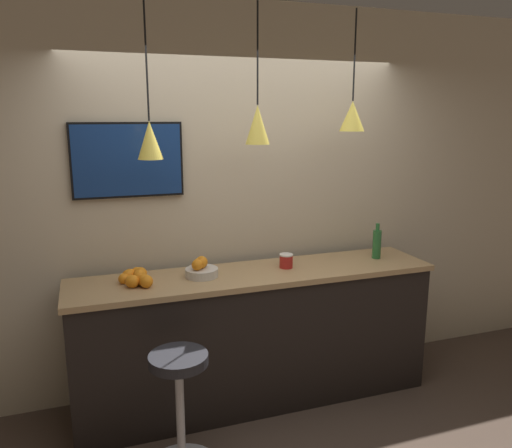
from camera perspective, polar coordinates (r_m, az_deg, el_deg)
ground_plane at (r=3.53m, az=3.46°, el=-24.04°), size 14.00×14.00×0.00m
back_wall at (r=3.83m, az=-1.94°, el=2.68°), size 8.00×0.06×2.90m
service_counter at (r=3.75m, az=0.00°, el=-12.75°), size 2.62×0.57×1.00m
bar_stool at (r=3.11m, az=-8.68°, el=-19.47°), size 0.46×0.46×0.76m
fruit_bowl at (r=3.47m, az=-6.30°, el=-5.08°), size 0.23×0.23×0.14m
orange_pile at (r=3.41m, az=-13.49°, el=-5.98°), size 0.21×0.30×0.09m
juice_bottle at (r=3.99m, az=13.64°, el=-2.18°), size 0.07×0.07×0.28m
spread_jar at (r=3.66m, az=3.47°, el=-4.23°), size 0.10×0.10×0.10m
pendant_lamp_left at (r=3.21m, az=-12.04°, el=9.47°), size 0.16×0.16×0.98m
pendant_lamp_middle at (r=3.37m, az=0.18°, el=11.36°), size 0.16×0.16×0.90m
pendant_lamp_right at (r=3.66m, az=10.95°, el=12.07°), size 0.18×0.18×0.82m
mounted_tv at (r=3.58m, az=-14.46°, el=7.08°), size 0.76×0.04×0.52m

